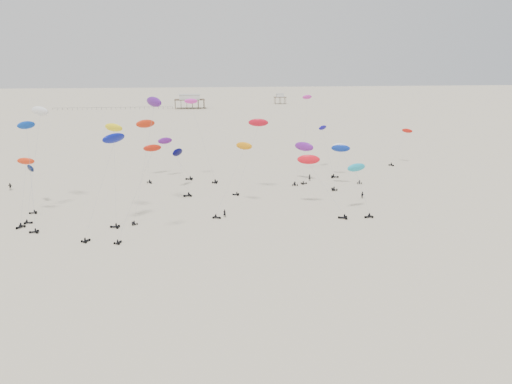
{
  "coord_description": "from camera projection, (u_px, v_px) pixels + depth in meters",
  "views": [
    {
      "loc": [
        -13.25,
        -6.01,
        31.87
      ],
      "look_at": [
        0.0,
        88.0,
        7.0
      ],
      "focal_mm": 35.0,
      "sensor_mm": 36.0,
      "label": 1
    }
  ],
  "objects": [
    {
      "name": "rig_18",
      "position": [
        345.0,
        155.0,
        139.99
      ],
      "size": [
        5.67,
        13.08,
        13.07
      ],
      "rotation": [
        0.0,
        0.0,
        6.01
      ],
      "color": "black",
      "rests_on": "ground"
    },
    {
      "name": "rig_6",
      "position": [
        146.0,
        130.0,
        137.41
      ],
      "size": [
        5.83,
        10.36,
        16.84
      ],
      "rotation": [
        0.0,
        0.0,
        3.64
      ],
      "color": "black",
      "rests_on": "ground"
    },
    {
      "name": "rig_9",
      "position": [
        359.0,
        178.0,
        107.15
      ],
      "size": [
        4.92,
        8.08,
        11.03
      ],
      "rotation": [
        0.0,
        0.0,
        1.9
      ],
      "color": "black",
      "rests_on": "ground"
    },
    {
      "name": "spectator_0",
      "position": [
        225.0,
        217.0,
        105.41
      ],
      "size": [
        0.85,
        0.71,
        2.01
      ],
      "primitive_type": "imported",
      "rotation": [
        0.0,
        0.0,
        2.82
      ],
      "color": "black",
      "rests_on": "ground"
    },
    {
      "name": "spectator_2",
      "position": [
        11.0,
        190.0,
        127.6
      ],
      "size": [
        1.35,
        0.78,
        2.22
      ],
      "primitive_type": "imported",
      "rotation": [
        0.0,
        0.0,
        6.22
      ],
      "color": "black",
      "rests_on": "ground"
    },
    {
      "name": "pavilion_main",
      "position": [
        190.0,
        102.0,
        348.46
      ],
      "size": [
        21.0,
        13.0,
        9.8
      ],
      "color": "brown",
      "rests_on": "ground"
    },
    {
      "name": "rig_4",
      "position": [
        238.0,
        161.0,
        109.36
      ],
      "size": [
        10.07,
        11.78,
        16.86
      ],
      "rotation": [
        0.0,
        0.0,
        4.15
      ],
      "color": "black",
      "rests_on": "ground"
    },
    {
      "name": "rig_3",
      "position": [
        24.0,
        182.0,
        102.74
      ],
      "size": [
        4.01,
        12.09,
        14.14
      ],
      "rotation": [
        0.0,
        0.0,
        2.67
      ],
      "color": "black",
      "rests_on": "ground"
    },
    {
      "name": "rig_15",
      "position": [
        303.0,
        152.0,
        134.85
      ],
      "size": [
        7.05,
        8.82,
        11.24
      ],
      "rotation": [
        0.0,
        0.0,
        -0.07
      ],
      "color": "black",
      "rests_on": "ground"
    },
    {
      "name": "rig_10",
      "position": [
        172.0,
        152.0,
        138.77
      ],
      "size": [
        9.76,
        6.31,
        12.12
      ],
      "rotation": [
        0.0,
        0.0,
        1.4
      ],
      "color": "black",
      "rests_on": "ground"
    },
    {
      "name": "pier_fence",
      "position": [
        114.0,
        108.0,
        342.31
      ],
      "size": [
        80.2,
        0.2,
        1.5
      ],
      "color": "black",
      "rests_on": "ground"
    },
    {
      "name": "rig_20",
      "position": [
        114.0,
        146.0,
        101.98
      ],
      "size": [
        4.91,
        12.4,
        20.37
      ],
      "rotation": [
        0.0,
        0.0,
        1.41
      ],
      "color": "black",
      "rests_on": "ground"
    },
    {
      "name": "rig_1",
      "position": [
        142.0,
        177.0,
        89.83
      ],
      "size": [
        9.38,
        5.38,
        17.85
      ],
      "rotation": [
        0.0,
        0.0,
        5.74
      ],
      "color": "black",
      "rests_on": "ground"
    },
    {
      "name": "rig_14",
      "position": [
        39.0,
        123.0,
        109.09
      ],
      "size": [
        5.32,
        17.79,
        24.66
      ],
      "rotation": [
        0.0,
        0.0,
        4.64
      ],
      "color": "black",
      "rests_on": "ground"
    },
    {
      "name": "rig_8",
      "position": [
        339.0,
        157.0,
        129.55
      ],
      "size": [
        6.61,
        8.19,
        11.42
      ],
      "rotation": [
        0.0,
        0.0,
        0.16
      ],
      "color": "black",
      "rests_on": "ground"
    },
    {
      "name": "spectator_3",
      "position": [
        309.0,
        181.0,
        137.72
      ],
      "size": [
        0.95,
        0.87,
        2.16
      ],
      "primitive_type": "imported",
      "rotation": [
        0.0,
        0.0,
        2.59
      ],
      "color": "black",
      "rests_on": "ground"
    },
    {
      "name": "rig_19",
      "position": [
        31.0,
        178.0,
        111.94
      ],
      "size": [
        4.56,
        10.86,
        10.94
      ],
      "rotation": [
        0.0,
        0.0,
        1.82
      ],
      "color": "black",
      "rests_on": "ground"
    },
    {
      "name": "rig_11",
      "position": [
        306.0,
        130.0,
        137.7
      ],
      "size": [
        5.87,
        13.97,
        24.59
      ],
      "rotation": [
        0.0,
        0.0,
        4.97
      ],
      "color": "black",
      "rests_on": "ground"
    },
    {
      "name": "rig_12",
      "position": [
        180.0,
        162.0,
        126.1
      ],
      "size": [
        5.21,
        12.5,
        12.27
      ],
      "rotation": [
        0.0,
        0.0,
        1.91
      ],
      "color": "black",
      "rests_on": "ground"
    },
    {
      "name": "pavilion_small",
      "position": [
        280.0,
        99.0,
        386.84
      ],
      "size": [
        9.0,
        7.0,
        8.0
      ],
      "color": "brown",
      "rests_on": "ground"
    },
    {
      "name": "rig_0",
      "position": [
        402.0,
        141.0,
        158.3
      ],
      "size": [
        8.56,
        6.51,
        11.92
      ],
      "rotation": [
        0.0,
        0.0,
        3.45
      ],
      "color": "black",
      "rests_on": "ground"
    },
    {
      "name": "ground_plane",
      "position": [
        218.0,
        141.0,
        207.2
      ],
      "size": [
        900.0,
        900.0,
        0.0
      ],
      "primitive_type": "plane",
      "color": "beige"
    },
    {
      "name": "rig_17",
      "position": [
        314.0,
        169.0,
        110.24
      ],
      "size": [
        8.86,
        13.38,
        15.13
      ],
      "rotation": [
        0.0,
        0.0,
        1.28
      ],
      "color": "black",
      "rests_on": "ground"
    },
    {
      "name": "rig_7",
      "position": [
        327.0,
        147.0,
        146.63
      ],
      "size": [
        3.91,
        16.09,
        17.23
      ],
      "rotation": [
        0.0,
        0.0,
        4.43
      ],
      "color": "black",
      "rests_on": "ground"
    },
    {
      "name": "rig_2",
      "position": [
        28.0,
        152.0,
        101.46
      ],
      "size": [
        6.24,
        16.27,
        22.74
      ],
      "rotation": [
        0.0,
        0.0,
        1.68
      ],
      "color": "black",
      "rests_on": "ground"
    },
    {
      "name": "rig_13",
      "position": [
        255.0,
        132.0,
        121.49
      ],
      "size": [
        9.4,
        4.76,
        18.72
      ],
      "rotation": [
        0.0,
        0.0,
        1.32
      ],
      "color": "black",
      "rests_on": "ground"
    },
    {
      "name": "rig_21",
      "position": [
        152.0,
        114.0,
        105.25
      ],
      "size": [
        7.75,
        14.72,
        25.78
      ],
      "rotation": [
        0.0,
        0.0,
        0.49
      ],
      "color": "black",
      "rests_on": "ground"
    },
    {
      "name": "rig_5",
      "position": [
        201.0,
        135.0,
        134.32
      ],
      "size": [
        8.79,
        7.47,
        22.47
      ],
      "rotation": [
        0.0,
        0.0,
        5.74
      ],
      "color": "black",
      "rests_on": "ground"
    },
    {
      "name": "spectator_1",
      "position": [
        362.0,
        198.0,
        119.99
      ],
      "size": [
        1.02,
        0.66,
        1.96
      ],
      "primitive_type": "imported",
      "rotation": [
        0.0,
        0.0,
        6.17
      ],
      "color": "black",
      "rests_on": "ground"
    },
    {
      "name": "rig_16",
      "position": [
        111.0,
        149.0,
        95.18
      ],
      "size": [
        8.65,
        12.91,
        19.82
      ],
      "rotation": [
        0.0,
        0.0,
        5.61
      ],
      "color": "black",
      "rests_on": "ground"
    }
  ]
}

